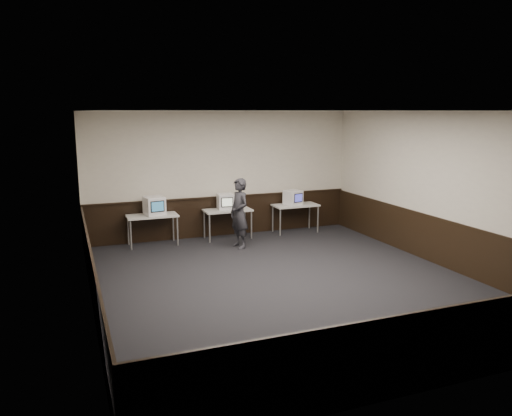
% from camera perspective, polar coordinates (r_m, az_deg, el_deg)
% --- Properties ---
extents(floor, '(8.00, 8.00, 0.00)m').
position_cam_1_polar(floor, '(9.58, 3.46, -8.48)').
color(floor, black).
rests_on(floor, ground).
extents(ceiling, '(8.00, 8.00, 0.00)m').
position_cam_1_polar(ceiling, '(9.04, 3.70, 11.02)').
color(ceiling, white).
rests_on(ceiling, back_wall).
extents(back_wall, '(7.00, 0.00, 7.00)m').
position_cam_1_polar(back_wall, '(12.88, -3.85, 3.87)').
color(back_wall, beige).
rests_on(back_wall, ground).
extents(front_wall, '(7.00, 0.00, 7.00)m').
position_cam_1_polar(front_wall, '(5.87, 20.08, -5.43)').
color(front_wall, beige).
rests_on(front_wall, ground).
extents(left_wall, '(0.00, 8.00, 8.00)m').
position_cam_1_polar(left_wall, '(8.37, -18.79, -0.57)').
color(left_wall, beige).
rests_on(left_wall, ground).
extents(right_wall, '(0.00, 8.00, 8.00)m').
position_cam_1_polar(right_wall, '(11.08, 20.28, 2.05)').
color(right_wall, beige).
rests_on(right_wall, ground).
extents(wainscot_back, '(6.98, 0.04, 1.00)m').
position_cam_1_polar(wainscot_back, '(13.04, -3.76, -0.94)').
color(wainscot_back, black).
rests_on(wainscot_back, back_wall).
extents(wainscot_front, '(6.98, 0.04, 1.00)m').
position_cam_1_polar(wainscot_front, '(6.27, 19.27, -15.07)').
color(wainscot_front, black).
rests_on(wainscot_front, front_wall).
extents(wainscot_left, '(0.04, 7.98, 1.00)m').
position_cam_1_polar(wainscot_left, '(8.65, -18.20, -7.72)').
color(wainscot_left, black).
rests_on(wainscot_left, left_wall).
extents(wainscot_right, '(0.04, 7.98, 1.00)m').
position_cam_1_polar(wainscot_right, '(11.28, 19.83, -3.48)').
color(wainscot_right, black).
rests_on(wainscot_right, right_wall).
extents(wainscot_rail, '(6.98, 0.06, 0.04)m').
position_cam_1_polar(wainscot_rail, '(12.93, -3.77, 1.30)').
color(wainscot_rail, black).
rests_on(wainscot_rail, wainscot_back).
extents(desk_left, '(1.20, 0.60, 0.75)m').
position_cam_1_polar(desk_left, '(12.22, -11.77, -1.11)').
color(desk_left, beige).
rests_on(desk_left, ground).
extents(desk_center, '(1.20, 0.60, 0.75)m').
position_cam_1_polar(desk_center, '(12.65, -3.26, -0.48)').
color(desk_center, beige).
rests_on(desk_center, ground).
extents(desk_right, '(1.20, 0.60, 0.75)m').
position_cam_1_polar(desk_right, '(13.34, 4.53, 0.10)').
color(desk_right, beige).
rests_on(desk_right, ground).
extents(emac_left, '(0.51, 0.53, 0.44)m').
position_cam_1_polar(emac_left, '(12.15, -11.54, 0.25)').
color(emac_left, white).
rests_on(emac_left, desk_left).
extents(emac_center, '(0.44, 0.47, 0.40)m').
position_cam_1_polar(emac_center, '(12.62, -3.50, 0.74)').
color(emac_center, white).
rests_on(emac_center, desk_center).
extents(emac_right, '(0.50, 0.51, 0.39)m').
position_cam_1_polar(emac_right, '(13.24, 4.26, 1.19)').
color(emac_right, white).
rests_on(emac_right, desk_right).
extents(person, '(0.51, 0.67, 1.66)m').
position_cam_1_polar(person, '(11.75, -1.92, -0.61)').
color(person, '#27272D').
rests_on(person, ground).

